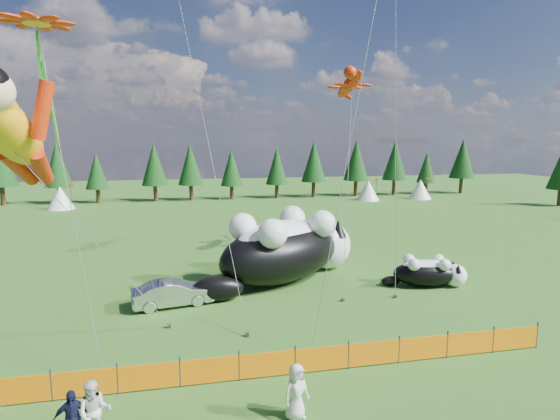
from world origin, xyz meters
name	(u,v)px	position (x,y,z in m)	size (l,w,h in m)	color
ground	(255,340)	(0.00, 0.00, 0.00)	(160.00, 160.00, 0.00)	#0B3309
safety_fence	(268,364)	(0.00, -3.00, 0.50)	(22.06, 0.06, 1.10)	#262626
tree_line	(207,172)	(0.00, 45.00, 4.00)	(90.00, 4.00, 8.00)	black
festival_tents	(292,192)	(11.00, 40.00, 1.40)	(50.00, 3.20, 2.80)	white
cat_large	(288,247)	(3.15, 7.61, 1.99)	(10.42, 8.05, 4.19)	black
cat_small	(429,272)	(10.79, 4.80, 0.84)	(4.82, 2.51, 1.76)	black
car	(173,293)	(-3.50, 4.68, 0.66)	(1.39, 3.99, 1.32)	silver
spectator_b	(94,413)	(-5.23, -5.37, 0.92)	(0.89, 0.53, 1.83)	silver
spectator_c	(72,419)	(-5.79, -5.40, 0.83)	(0.97, 0.50, 1.66)	black
spectator_e	(296,392)	(0.44, -5.42, 0.86)	(0.84, 0.55, 1.71)	silver
superhero_kite	(13,134)	(-8.18, -0.88, 8.49)	(6.94, 5.40, 11.47)	orange
gecko_kite	(350,85)	(8.30, 11.71, 12.01)	(4.67, 11.02, 14.77)	red
flower_kite	(37,27)	(-7.58, 0.53, 12.23)	(3.39, 3.99, 12.65)	red
diamond_kite_a	(180,4)	(-2.68, 6.54, 15.00)	(3.15, 6.89, 17.43)	#0D39D0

